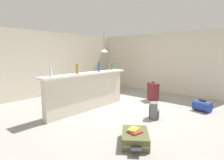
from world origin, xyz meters
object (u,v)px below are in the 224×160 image
(bottle_clear, at_px, (50,72))
(suitcase_upright_maroon, at_px, (153,91))
(bottle_blue, at_px, (99,67))
(suitcase_flat_olive, at_px, (135,138))
(dining_chair_far_side, at_px, (97,79))
(duffel_bag_blue, at_px, (202,106))
(book_stack, at_px, (135,131))
(bottle_green, at_px, (112,66))
(dining_chair_near_partition, at_px, (112,82))
(dining_table, at_px, (104,77))
(bottle_amber, at_px, (77,69))
(backpack_grey, at_px, (154,111))
(pendant_lamp, at_px, (104,50))

(bottle_clear, relative_size, suitcase_upright_maroon, 0.38)
(bottle_blue, xyz_separation_m, suitcase_flat_olive, (-1.22, -2.16, -1.15))
(dining_chair_far_side, relative_size, duffel_bag_blue, 1.74)
(book_stack, bearing_deg, bottle_green, 48.55)
(suitcase_flat_olive, xyz_separation_m, suitcase_upright_maroon, (3.05, 1.28, 0.22))
(bottle_blue, xyz_separation_m, bottle_green, (0.80, 0.15, -0.04))
(bottle_clear, bearing_deg, bottle_blue, 0.17)
(suitcase_upright_maroon, distance_m, book_stack, 3.31)
(dining_chair_near_partition, relative_size, suitcase_flat_olive, 1.07)
(bottle_blue, height_order, dining_table, bottle_blue)
(bottle_amber, xyz_separation_m, suitcase_flat_olive, (-0.40, -2.16, -1.14))
(suitcase_upright_maroon, bearing_deg, bottle_clear, 165.81)
(book_stack, bearing_deg, duffel_bag_blue, -8.16)
(suitcase_flat_olive, bearing_deg, dining_chair_near_partition, 46.56)
(dining_chair_far_side, xyz_separation_m, backpack_grey, (-1.61, -3.73, -0.31))
(bottle_blue, relative_size, dining_chair_near_partition, 0.31)
(duffel_bag_blue, bearing_deg, bottle_clear, 142.03)
(dining_chair_far_side, height_order, book_stack, dining_chair_far_side)
(bottle_blue, xyz_separation_m, dining_table, (1.75, 1.40, -0.61))
(dining_table, bearing_deg, bottle_amber, -151.39)
(dining_table, distance_m, suitcase_upright_maroon, 2.30)
(suitcase_flat_olive, xyz_separation_m, backpack_grey, (1.44, 0.37, 0.09))
(dining_chair_far_side, distance_m, pendant_lamp, 1.41)
(pendant_lamp, bearing_deg, dining_chair_near_partition, -91.25)
(bottle_clear, relative_size, bottle_green, 1.15)
(dining_table, height_order, suitcase_upright_maroon, dining_table)
(dining_chair_near_partition, height_order, book_stack, dining_chair_near_partition)
(dining_chair_near_partition, bearing_deg, bottle_amber, -160.38)
(duffel_bag_blue, bearing_deg, dining_chair_far_side, 87.83)
(bottle_amber, distance_m, dining_chair_near_partition, 2.74)
(backpack_grey, relative_size, book_stack, 1.54)
(dining_chair_far_side, bearing_deg, bottle_green, -119.56)
(duffel_bag_blue, bearing_deg, bottle_blue, 122.85)
(bottle_clear, xyz_separation_m, book_stack, (0.40, -2.14, -0.99))
(bottle_blue, bearing_deg, suitcase_upright_maroon, -25.59)
(duffel_bag_blue, bearing_deg, bottle_green, 107.38)
(bottle_clear, xyz_separation_m, dining_chair_far_side, (3.44, 1.95, -0.72))
(dining_chair_far_side, bearing_deg, bottle_blue, -133.12)
(bottle_amber, xyz_separation_m, bottle_blue, (0.82, -0.00, 0.01))
(pendant_lamp, bearing_deg, bottle_clear, -157.72)
(bottle_blue, bearing_deg, dining_table, 38.77)
(backpack_grey, xyz_separation_m, book_stack, (-1.44, -0.36, 0.05))
(bottle_blue, bearing_deg, duffel_bag_blue, -57.15)
(dining_chair_near_partition, bearing_deg, book_stack, -133.59)
(dining_chair_near_partition, distance_m, book_stack, 4.20)
(pendant_lamp, distance_m, duffel_bag_blue, 4.23)
(bottle_blue, relative_size, duffel_bag_blue, 0.55)
(bottle_clear, xyz_separation_m, bottle_amber, (0.80, 0.01, 0.01))
(dining_chair_far_side, relative_size, pendant_lamp, 1.11)
(bottle_green, distance_m, backpack_grey, 2.26)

